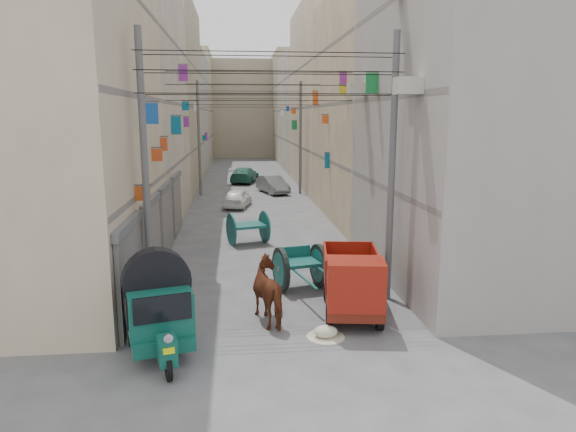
{
  "coord_description": "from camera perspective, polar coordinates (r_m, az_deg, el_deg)",
  "views": [
    {
      "loc": [
        -1.02,
        -8.88,
        5.6
      ],
      "look_at": [
        0.54,
        6.5,
        2.58
      ],
      "focal_mm": 32.0,
      "sensor_mm": 36.0,
      "label": 1
    }
  ],
  "objects": [
    {
      "name": "overhead_cables",
      "position": [
        23.33,
        -3.36,
        13.91
      ],
      "size": [
        7.4,
        22.52,
        1.12
      ],
      "color": "black",
      "rests_on": "ground"
    },
    {
      "name": "utility_poles",
      "position": [
        25.94,
        -3.54,
        7.51
      ],
      "size": [
        7.4,
        22.2,
        8.0
      ],
      "color": "#555557",
      "rests_on": "ground"
    },
    {
      "name": "end_cap_building",
      "position": [
        74.89,
        -5.09,
        11.71
      ],
      "size": [
        22.0,
        10.0,
        13.0
      ],
      "primitive_type": "cube",
      "color": "tan",
      "rests_on": "ground"
    },
    {
      "name": "mini_truck",
      "position": [
        14.5,
        7.21,
        -7.85
      ],
      "size": [
        2.0,
        3.6,
        1.92
      ],
      "rotation": [
        0.0,
        0.0,
        -0.14
      ],
      "color": "black",
      "rests_on": "ground"
    },
    {
      "name": "distant_car_white",
      "position": [
        32.1,
        -5.65,
        2.01
      ],
      "size": [
        2.07,
        3.62,
        1.16
      ],
      "primitive_type": "imported",
      "rotation": [
        0.0,
        0.0,
        2.93
      ],
      "color": "white",
      "rests_on": "ground"
    },
    {
      "name": "feed_sack",
      "position": [
        13.54,
        4.21,
        -12.68
      ],
      "size": [
        0.61,
        0.49,
        0.31
      ],
      "primitive_type": "ellipsoid",
      "color": "beige",
      "rests_on": "ground"
    },
    {
      "name": "second_cart",
      "position": [
        22.77,
        -4.46,
        -1.23
      ],
      "size": [
        1.96,
        1.84,
        1.43
      ],
      "rotation": [
        0.0,
        0.0,
        0.29
      ],
      "color": "#124F4B",
      "rests_on": "ground"
    },
    {
      "name": "distant_car_grey",
      "position": [
        37.84,
        -1.72,
        3.52
      ],
      "size": [
        2.41,
        4.08,
        1.27
      ],
      "primitive_type": "imported",
      "rotation": [
        0.0,
        0.0,
        0.3
      ],
      "color": "#5C6160",
      "rests_on": "ground"
    },
    {
      "name": "tonga_cart",
      "position": [
        16.87,
        1.38,
        -5.64
      ],
      "size": [
        1.9,
        3.38,
        1.44
      ],
      "rotation": [
        0.0,
        0.0,
        0.24
      ],
      "color": "black",
      "rests_on": "ground"
    },
    {
      "name": "building_row_left",
      "position": [
        43.57,
        -15.31,
        11.81
      ],
      "size": [
        8.0,
        62.0,
        14.0
      ],
      "color": "#C5B695",
      "rests_on": "ground"
    },
    {
      "name": "distant_car_green",
      "position": [
        44.07,
        -4.85,
        4.58
      ],
      "size": [
        2.78,
        4.79,
        1.31
      ],
      "primitive_type": "imported",
      "rotation": [
        0.0,
        0.0,
        2.92
      ],
      "color": "#205F4D",
      "rests_on": "ground"
    },
    {
      "name": "signboards",
      "position": [
        30.63,
        -3.89,
        6.97
      ],
      "size": [
        8.22,
        40.52,
        5.67
      ],
      "color": "#DF571A",
      "rests_on": "ground"
    },
    {
      "name": "auto_rickshaw",
      "position": [
        12.71,
        -14.25,
        -9.76
      ],
      "size": [
        2.07,
        2.89,
        1.96
      ],
      "rotation": [
        0.0,
        0.0,
        0.27
      ],
      "color": "black",
      "rests_on": "ground"
    },
    {
      "name": "ground",
      "position": [
        10.54,
        0.7,
        -21.01
      ],
      "size": [
        140.0,
        140.0,
        0.0
      ],
      "primitive_type": "plane",
      "color": "#4B4B4E",
      "rests_on": "ground"
    },
    {
      "name": "ac_units",
      "position": [
        17.29,
        10.39,
        16.98
      ],
      "size": [
        0.7,
        6.55,
        3.35
      ],
      "color": "#B6B1A3",
      "rests_on": "ground"
    },
    {
      "name": "horse",
      "position": [
        14.24,
        -1.73,
        -8.39
      ],
      "size": [
        1.53,
        2.22,
        1.71
      ],
      "primitive_type": "imported",
      "rotation": [
        0.0,
        0.0,
        3.47
      ],
      "color": "maroon",
      "rests_on": "ground"
    },
    {
      "name": "building_row_right",
      "position": [
        43.94,
        6.21,
        12.12
      ],
      "size": [
        8.0,
        62.0,
        14.0
      ],
      "color": "gray",
      "rests_on": "ground"
    },
    {
      "name": "shutters_left",
      "position": [
        19.9,
        -14.02,
        -1.18
      ],
      "size": [
        0.18,
        14.4,
        2.88
      ],
      "color": "#535258",
      "rests_on": "ground"
    }
  ]
}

